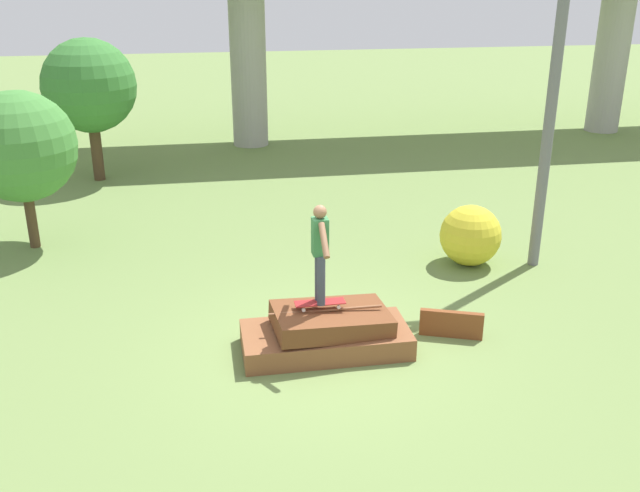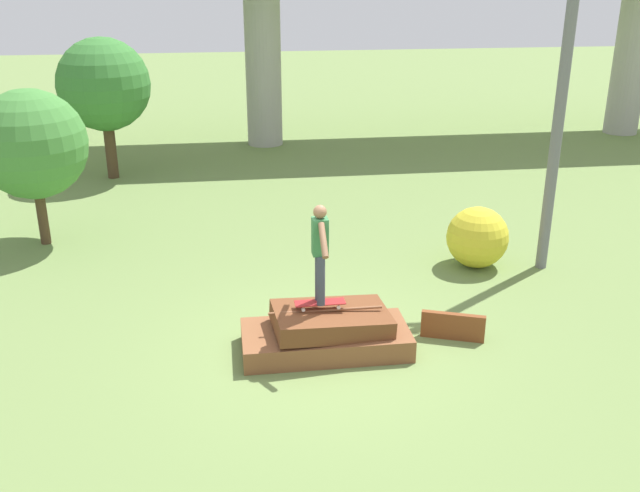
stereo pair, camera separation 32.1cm
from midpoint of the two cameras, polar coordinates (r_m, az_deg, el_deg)
name	(u,v)px [view 1 (the left image)]	position (r m, az deg, el deg)	size (l,w,h in m)	color
ground_plane	(326,350)	(10.64, -0.42, -8.30)	(80.00, 80.00, 0.00)	olive
scrap_pile	(328,333)	(10.51, -0.27, -6.96)	(2.44, 1.13, 0.67)	brown
scrap_plank_loose	(451,324)	(11.05, 9.64, -6.19)	(0.93, 0.43, 0.42)	brown
skateboard	(320,303)	(10.33, -0.89, -4.58)	(0.74, 0.23, 0.09)	maroon
skater	(320,248)	(9.99, -0.92, -0.19)	(0.22, 1.05, 1.47)	#383D4C
utility_pole	(554,83)	(13.24, 17.54, 12.32)	(1.30, 0.20, 6.55)	slate
tree_behind_left	(89,86)	(19.47, -18.45, 12.03)	(2.37, 2.37, 3.66)	#4C3823
tree_behind_right	(20,147)	(15.01, -23.44, 7.28)	(2.14, 2.14, 3.14)	#4C3823
bush_yellow_flowering	(470,235)	(13.64, 11.29, 0.84)	(1.15, 1.15, 1.15)	gold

